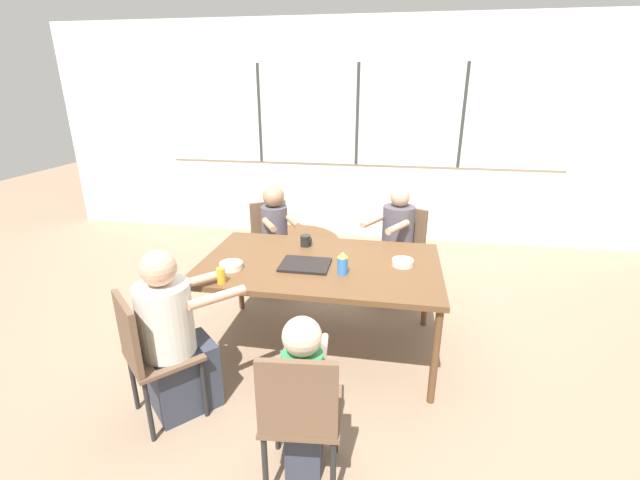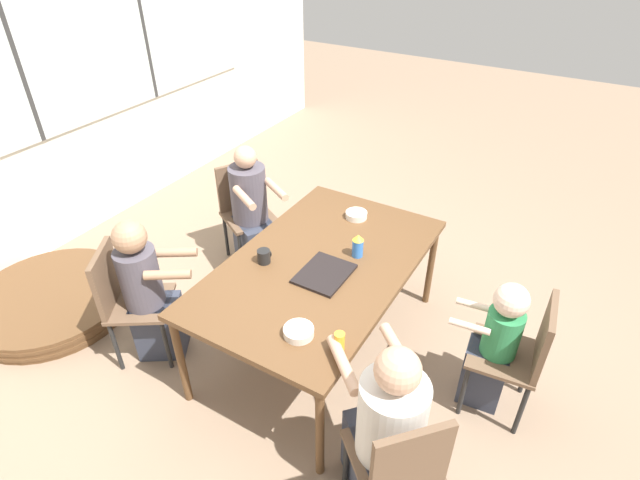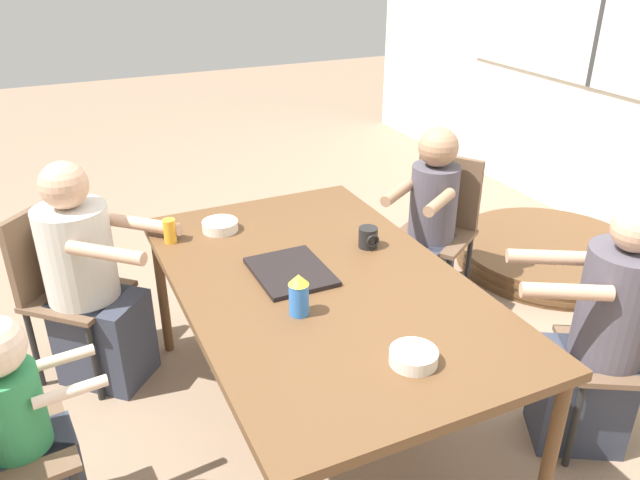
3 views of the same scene
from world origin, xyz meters
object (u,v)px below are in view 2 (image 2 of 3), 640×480
sippy_cup (358,245)px  bowl_white_shallow (299,332)px  person_man_blue_shirt (149,295)px  person_toddler (493,349)px  bowl_cereal (356,215)px  person_woman_green_shirt (252,215)px  juice_glass (339,341)px  chair_for_woman_green_shirt (244,205)px  chair_for_man_blue_shirt (124,295)px  person_man_teal_shirt (386,434)px  chair_for_man_teal_shirt (400,462)px  folded_table_stack (53,300)px  coffee_mug (264,256)px  chair_for_toddler (522,350)px

sippy_cup → bowl_white_shallow: 0.82m
person_man_blue_shirt → person_toddler: 2.24m
person_toddler → bowl_cereal: (0.50, 1.20, 0.31)m
person_woman_green_shirt → bowl_cereal: size_ratio=7.01×
person_woman_green_shirt → juice_glass: (-1.16, -1.47, 0.30)m
person_toddler → sippy_cup: person_toddler is taller
chair_for_woman_green_shirt → chair_for_man_blue_shirt: bearing=31.1°
person_man_teal_shirt → juice_glass: bearing=106.9°
sippy_cup → chair_for_man_teal_shirt: bearing=-144.0°
sippy_cup → juice_glass: sippy_cup is taller
person_toddler → folded_table_stack: person_toddler is taller
chair_for_man_blue_shirt → chair_for_man_teal_shirt: size_ratio=1.00×
person_toddler → bowl_cereal: bearing=61.6°
coffee_mug → sippy_cup: (0.37, -0.49, 0.04)m
bowl_cereal → bowl_white_shallow: bearing=-167.3°
person_toddler → chair_for_toddler: bearing=-90.0°
chair_for_man_blue_shirt → coffee_mug: size_ratio=9.49×
person_man_blue_shirt → coffee_mug: 0.84m
bowl_white_shallow → person_man_blue_shirt: bearing=90.2°
sippy_cup → folded_table_stack: sippy_cup is taller
chair_for_man_teal_shirt → chair_for_woman_green_shirt: bearing=96.7°
person_toddler → bowl_white_shallow: bearing=122.9°
person_man_blue_shirt → chair_for_woman_green_shirt: bearing=155.1°
folded_table_stack → chair_for_man_blue_shirt: bearing=-88.6°
chair_for_man_blue_shirt → folded_table_stack: (-0.02, 0.94, -0.45)m
chair_for_toddler → bowl_cereal: bearing=64.5°
bowl_cereal → folded_table_stack: 2.50m
person_woman_green_shirt → juice_glass: person_woman_green_shirt is taller
person_woman_green_shirt → coffee_mug: (-0.74, -0.68, 0.30)m
person_man_teal_shirt → chair_for_woman_green_shirt: bearing=97.2°
juice_glass → chair_for_man_blue_shirt: bearing=94.2°
person_toddler → bowl_cereal: size_ratio=6.04×
chair_for_woman_green_shirt → coffee_mug: bearing=74.6°
chair_for_man_teal_shirt → coffee_mug: chair_for_man_teal_shirt is taller
chair_for_woman_green_shirt → person_man_blue_shirt: size_ratio=0.80×
person_toddler → bowl_white_shallow: 1.22m
chair_for_man_teal_shirt → coffee_mug: bearing=103.6°
chair_for_toddler → person_man_teal_shirt: size_ratio=0.78×
chair_for_man_blue_shirt → person_woman_green_shirt: 1.28m
chair_for_toddler → folded_table_stack: size_ratio=0.71×
chair_for_toddler → juice_glass: (-0.73, 0.84, 0.28)m
chair_for_man_teal_shirt → person_toddler: bearing=32.3°
coffee_mug → sippy_cup: size_ratio=0.56×
juice_glass → bowl_cereal: juice_glass is taller
person_toddler → juice_glass: 1.04m
person_man_blue_shirt → person_man_teal_shirt: person_man_teal_shirt is taller
person_man_blue_shirt → person_man_teal_shirt: 1.81m
bowl_cereal → person_man_blue_shirt: bearing=143.6°
coffee_mug → chair_for_man_teal_shirt: bearing=-119.2°
bowl_cereal → coffee_mug: bearing=161.3°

